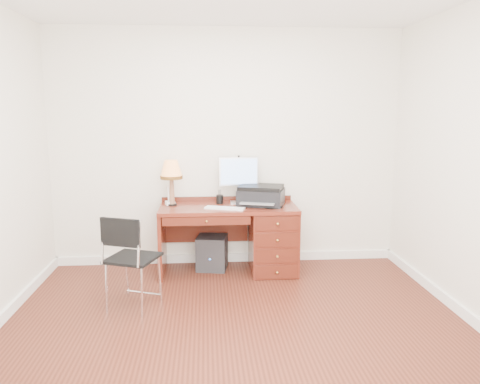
{
  "coord_description": "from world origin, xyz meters",
  "views": [
    {
      "loc": [
        -0.25,
        -3.63,
        1.8
      ],
      "look_at": [
        0.11,
        1.2,
        0.94
      ],
      "focal_mm": 35.0,
      "sensor_mm": 36.0,
      "label": 1
    }
  ],
  "objects": [
    {
      "name": "phone",
      "position": [
        -0.64,
        1.51,
        0.81
      ],
      "size": [
        0.12,
        0.12,
        0.2
      ],
      "rotation": [
        0.0,
        0.0,
        0.33
      ],
      "color": "white",
      "rests_on": "desk"
    },
    {
      "name": "printer",
      "position": [
        0.37,
        1.45,
        0.86
      ],
      "size": [
        0.58,
        0.51,
        0.22
      ],
      "rotation": [
        0.0,
        0.0,
        -0.3
      ],
      "color": "black",
      "rests_on": "desk"
    },
    {
      "name": "desk",
      "position": [
        0.32,
        1.4,
        0.41
      ],
      "size": [
        1.5,
        0.67,
        0.75
      ],
      "color": "maroon",
      "rests_on": "ground"
    },
    {
      "name": "chair",
      "position": [
        -0.91,
        0.45,
        0.53
      ],
      "size": [
        0.53,
        0.54,
        0.88
      ],
      "rotation": [
        0.0,
        0.0,
        -0.36
      ],
      "color": "black",
      "rests_on": "ground"
    },
    {
      "name": "mouse_pad",
      "position": [
        0.48,
        1.31,
        0.76
      ],
      "size": [
        0.23,
        0.23,
        0.05
      ],
      "color": "black",
      "rests_on": "desk"
    },
    {
      "name": "leg_lamp",
      "position": [
        -0.62,
        1.48,
        1.12
      ],
      "size": [
        0.24,
        0.24,
        0.5
      ],
      "color": "black",
      "rests_on": "desk"
    },
    {
      "name": "keyboard",
      "position": [
        -0.05,
        1.25,
        0.76
      ],
      "size": [
        0.44,
        0.25,
        0.02
      ],
      "primitive_type": "cube",
      "rotation": [
        0.0,
        0.0,
        -0.33
      ],
      "color": "white",
      "rests_on": "desk"
    },
    {
      "name": "ground",
      "position": [
        0.0,
        0.0,
        0.0
      ],
      "size": [
        4.0,
        4.0,
        0.0
      ],
      "primitive_type": "plane",
      "color": "#3C160D",
      "rests_on": "ground"
    },
    {
      "name": "pen_cup",
      "position": [
        -0.09,
        1.54,
        0.8
      ],
      "size": [
        0.08,
        0.08,
        0.1
      ],
      "primitive_type": "cylinder",
      "color": "black",
      "rests_on": "desk"
    },
    {
      "name": "room_shell",
      "position": [
        0.0,
        0.63,
        0.05
      ],
      "size": [
        4.0,
        4.0,
        4.0
      ],
      "color": "silver",
      "rests_on": "ground"
    },
    {
      "name": "equipment_box",
      "position": [
        -0.18,
        1.5,
        0.19
      ],
      "size": [
        0.38,
        0.38,
        0.38
      ],
      "primitive_type": "cube",
      "rotation": [
        0.0,
        0.0,
        -0.16
      ],
      "color": "black",
      "rests_on": "ground"
    },
    {
      "name": "monitor",
      "position": [
        0.13,
        1.6,
        1.08
      ],
      "size": [
        0.45,
        0.16,
        0.52
      ],
      "rotation": [
        0.0,
        0.0,
        0.09
      ],
      "color": "silver",
      "rests_on": "desk"
    }
  ]
}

